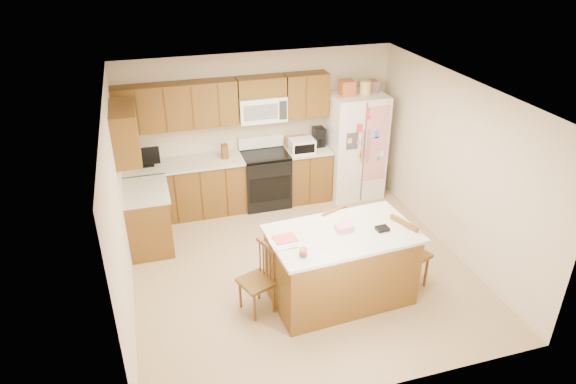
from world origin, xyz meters
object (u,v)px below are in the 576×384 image
object	(u,v)px
windsor_chair_left	(258,281)
windsor_chair_right	(408,254)
stove	(265,178)
island	(341,265)
windsor_chair_back	(325,239)
refrigerator	(355,144)

from	to	relation	value
windsor_chair_left	windsor_chair_right	xyz separation A→B (m)	(1.97, -0.08, 0.06)
stove	island	bearing A→B (deg)	-84.01
windsor_chair_left	windsor_chair_back	size ratio (longest dim) A/B	0.92
stove	windsor_chair_back	xyz separation A→B (m)	(0.31, -2.05, -0.01)
refrigerator	windsor_chair_right	bearing A→B (deg)	-97.80
stove	island	world-z (taller)	stove
refrigerator	windsor_chair_left	bearing A→B (deg)	-132.29
refrigerator	windsor_chair_right	distance (m)	2.71
windsor_chair_back	refrigerator	bearing A→B (deg)	57.70
stove	island	size ratio (longest dim) A/B	0.61
stove	windsor_chair_back	bearing A→B (deg)	-81.31
windsor_chair_back	windsor_chair_right	size ratio (longest dim) A/B	0.96
stove	refrigerator	bearing A→B (deg)	-2.30
island	refrigerator	bearing A→B (deg)	63.98
windsor_chair_right	windsor_chair_left	bearing A→B (deg)	177.58
windsor_chair_back	island	bearing A→B (deg)	-92.67
island	windsor_chair_left	xyz separation A→B (m)	(-1.04, 0.07, -0.06)
refrigerator	windsor_chair_left	size ratio (longest dim) A/B	2.25
windsor_chair_back	stove	bearing A→B (deg)	98.69
windsor_chair_back	windsor_chair_right	xyz separation A→B (m)	(0.89, -0.66, 0.02)
stove	windsor_chair_right	xyz separation A→B (m)	(1.21, -2.71, 0.01)
stove	windsor_chair_back	world-z (taller)	stove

